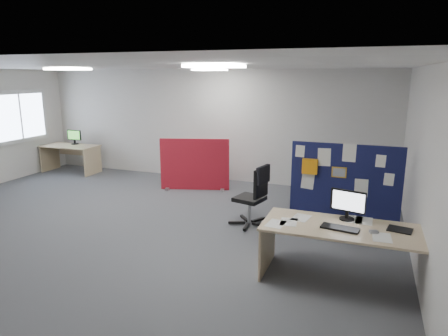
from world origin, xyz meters
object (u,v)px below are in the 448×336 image
(monitor_main, at_px, (348,203))
(monitor_second, at_px, (74,136))
(red_divider, at_px, (195,165))
(office_chair, at_px, (255,192))
(main_desk, at_px, (342,238))
(navy_divider, at_px, (343,187))
(second_desk, at_px, (71,152))

(monitor_main, bearing_deg, monitor_second, 169.16)
(red_divider, bearing_deg, office_chair, -58.55)
(main_desk, bearing_deg, office_chair, 137.67)
(navy_divider, bearing_deg, monitor_main, -84.20)
(red_divider, distance_m, office_chair, 2.56)
(navy_divider, relative_size, second_desk, 1.20)
(navy_divider, distance_m, monitor_main, 1.55)
(main_desk, xyz_separation_m, red_divider, (-3.44, 3.11, 0.01))
(red_divider, relative_size, office_chair, 1.41)
(navy_divider, height_order, office_chair, navy_divider)
(navy_divider, height_order, monitor_main, navy_divider)
(main_desk, bearing_deg, red_divider, 137.92)
(navy_divider, height_order, monitor_second, navy_divider)
(monitor_main, bearing_deg, navy_divider, 110.30)
(monitor_main, distance_m, red_divider, 4.53)
(navy_divider, xyz_separation_m, office_chair, (-1.41, -0.36, -0.14))
(navy_divider, xyz_separation_m, main_desk, (0.12, -1.76, -0.18))
(navy_divider, relative_size, office_chair, 1.66)
(navy_divider, height_order, red_divider, navy_divider)
(monitor_main, height_order, red_divider, red_divider)
(red_divider, bearing_deg, monitor_second, 154.73)
(monitor_main, bearing_deg, office_chair, 157.87)
(main_desk, height_order, monitor_second, monitor_second)
(navy_divider, bearing_deg, red_divider, 157.86)
(main_desk, height_order, monitor_main, monitor_main)
(monitor_main, xyz_separation_m, monitor_second, (-7.29, 3.45, -0.01))
(second_desk, bearing_deg, monitor_second, 90.22)
(monitor_second, distance_m, office_chair, 6.18)
(monitor_main, distance_m, second_desk, 8.01)
(navy_divider, xyz_separation_m, second_desk, (-7.14, 1.76, -0.20))
(office_chair, bearing_deg, navy_divider, 28.46)
(navy_divider, xyz_separation_m, monitor_second, (-7.14, 1.93, 0.20))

